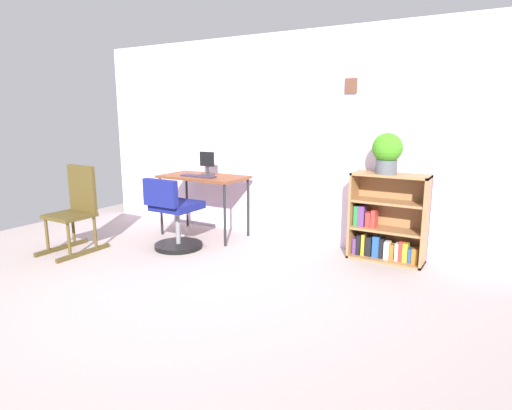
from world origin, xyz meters
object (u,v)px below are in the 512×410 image
office_chair (174,218)px  monitor (207,164)px  bookshelf_low (387,222)px  keyboard (198,176)px  desk (204,181)px  potted_plant_on_shelf (387,151)px  rocking_chair (76,209)px

office_chair → monitor: bearing=95.7°
bookshelf_low → keyboard: bearing=-170.5°
desk → potted_plant_on_shelf: 2.14m
rocking_chair → bookshelf_low: bearing=25.8°
monitor → office_chair: monitor is taller
rocking_chair → potted_plant_on_shelf: 3.26m
monitor → keyboard: size_ratio=0.63×
desk → monitor: size_ratio=3.69×
keyboard → rocking_chair: 1.37m
desk → keyboard: (0.02, -0.12, 0.07)m
rocking_chair → bookshelf_low: size_ratio=1.04×
keyboard → potted_plant_on_shelf: size_ratio=1.11×
bookshelf_low → desk: bearing=-173.7°
keyboard → potted_plant_on_shelf: potted_plant_on_shelf is taller
monitor → bookshelf_low: monitor is taller
bookshelf_low → potted_plant_on_shelf: (-0.03, -0.05, 0.71)m
monitor → potted_plant_on_shelf: bearing=2.7°
monitor → keyboard: bearing=-84.3°
rocking_chair → potted_plant_on_shelf: potted_plant_on_shelf is taller
rocking_chair → potted_plant_on_shelf: (2.90, 1.36, 0.63)m
desk → keyboard: size_ratio=2.32×
keyboard → bookshelf_low: 2.16m
monitor → keyboard: 0.24m
keyboard → office_chair: office_chair is taller
office_chair → rocking_chair: size_ratio=0.87×
office_chair → rocking_chair: bearing=-147.1°
desk → keyboard: 0.14m
office_chair → keyboard: bearing=95.7°
office_chair → rocking_chair: rocking_chair is taller
keyboard → rocking_chair: bearing=-127.8°
keyboard → rocking_chair: (-0.82, -1.06, -0.28)m
monitor → rocking_chair: size_ratio=0.30×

